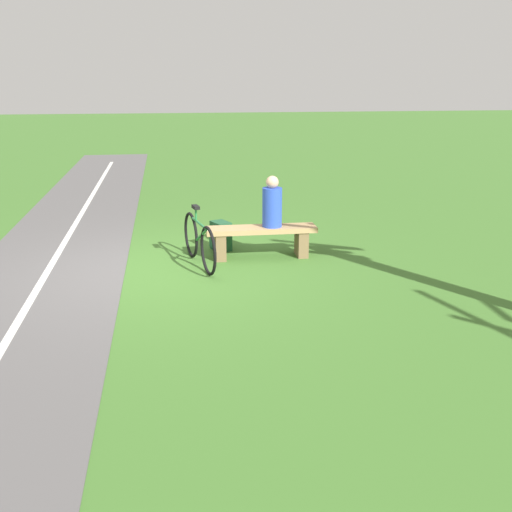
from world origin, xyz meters
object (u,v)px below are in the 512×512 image
Objects in this scene: bicycle at (199,241)px; backpack at (221,236)px; person_seated at (272,204)px; bench at (261,236)px.

bicycle is 3.48× the size of backpack.
bicycle is at bearing 13.47° from person_seated.
bicycle is (0.99, 0.27, 0.04)m from bench.
bench is 2.17× the size of person_seated.
backpack is (-0.39, -0.79, -0.14)m from bicycle.
person_seated reaches higher than bicycle.
person_seated is 1.11m from backpack.
person_seated is 1.28m from bicycle.
bicycle reaches higher than backpack.
bicycle is at bearing 63.47° from backpack.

